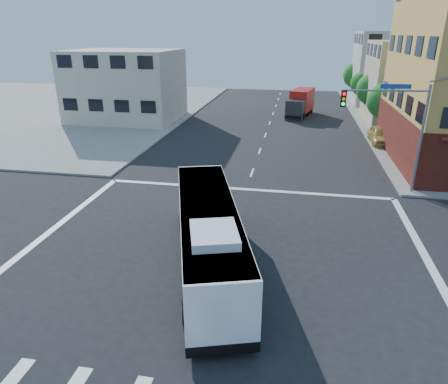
# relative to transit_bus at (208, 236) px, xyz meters

# --- Properties ---
(ground) EXTENTS (120.00, 120.00, 0.00)m
(ground) POSITION_rel_transit_bus_xyz_m (0.40, 0.40, -1.63)
(ground) COLOR black
(ground) RESTS_ON ground
(sidewalk_nw) EXTENTS (50.00, 50.00, 0.15)m
(sidewalk_nw) POSITION_rel_transit_bus_xyz_m (-34.60, 35.40, -1.56)
(sidewalk_nw) COLOR gray
(sidewalk_nw) RESTS_ON ground
(building_east_near) EXTENTS (12.06, 10.06, 9.00)m
(building_east_near) POSITION_rel_transit_bus_xyz_m (17.38, 34.38, 2.87)
(building_east_near) COLOR #B8AA8C
(building_east_near) RESTS_ON ground
(building_east_far) EXTENTS (12.06, 10.06, 10.00)m
(building_east_far) POSITION_rel_transit_bus_xyz_m (17.38, 48.38, 3.37)
(building_east_far) COLOR #ACACA6
(building_east_far) RESTS_ON ground
(building_west) EXTENTS (12.06, 10.06, 8.00)m
(building_west) POSITION_rel_transit_bus_xyz_m (-16.62, 30.38, 2.37)
(building_west) COLOR beige
(building_west) RESTS_ON ground
(signal_mast_ne) EXTENTS (7.91, 1.13, 8.07)m
(signal_mast_ne) POSITION_rel_transit_bus_xyz_m (9.48, 11.01, 3.35)
(signal_mast_ne) COLOR gray
(signal_mast_ne) RESTS_ON ground
(street_tree_a) EXTENTS (3.60, 3.60, 5.53)m
(street_tree_a) POSITION_rel_transit_bus_xyz_m (12.30, 28.32, 1.96)
(street_tree_a) COLOR #362513
(street_tree_a) RESTS_ON ground
(street_tree_b) EXTENTS (3.80, 3.80, 5.79)m
(street_tree_b) POSITION_rel_transit_bus_xyz_m (12.30, 36.32, 2.12)
(street_tree_b) COLOR #362513
(street_tree_b) RESTS_ON ground
(street_tree_c) EXTENTS (3.40, 3.40, 5.29)m
(street_tree_c) POSITION_rel_transit_bus_xyz_m (12.30, 44.32, 1.83)
(street_tree_c) COLOR #362513
(street_tree_c) RESTS_ON ground
(street_tree_d) EXTENTS (4.00, 4.00, 6.03)m
(street_tree_d) POSITION_rel_transit_bus_xyz_m (12.30, 52.32, 2.25)
(street_tree_d) COLOR #362513
(street_tree_d) RESTS_ON ground
(transit_bus) EXTENTS (5.60, 11.48, 3.34)m
(transit_bus) POSITION_rel_transit_bus_xyz_m (0.00, 0.00, 0.00)
(transit_bus) COLOR black
(transit_bus) RESTS_ON ground
(box_truck) EXTENTS (3.58, 7.38, 3.20)m
(box_truck) POSITION_rel_transit_bus_xyz_m (3.81, 36.38, -0.08)
(box_truck) COLOR #242429
(box_truck) RESTS_ON ground
(parked_car) EXTENTS (1.95, 4.85, 1.65)m
(parked_car) POSITION_rel_transit_bus_xyz_m (11.42, 23.93, -0.81)
(parked_car) COLOR tan
(parked_car) RESTS_ON ground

